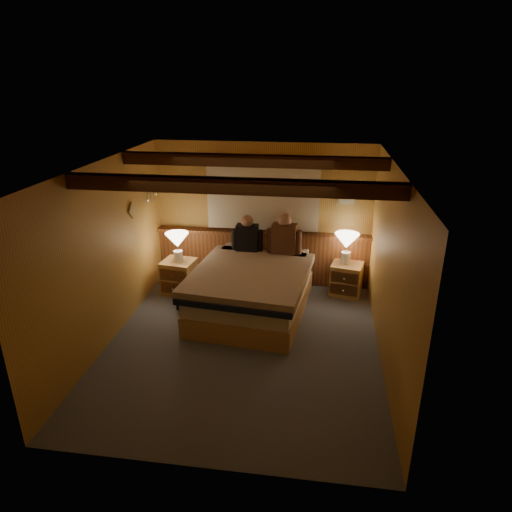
% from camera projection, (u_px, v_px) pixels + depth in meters
% --- Properties ---
extents(floor, '(4.20, 4.20, 0.00)m').
position_uv_depth(floor, '(243.00, 344.00, 6.15)').
color(floor, '#4A4F58').
rests_on(floor, ground).
extents(ceiling, '(4.20, 4.20, 0.00)m').
position_uv_depth(ceiling, '(241.00, 166.00, 5.26)').
color(ceiling, '#BD7D47').
rests_on(ceiling, wall_back).
extents(wall_back, '(3.60, 0.00, 3.60)m').
position_uv_depth(wall_back, '(263.00, 215.00, 7.63)').
color(wall_back, gold).
rests_on(wall_back, floor).
extents(wall_left, '(0.00, 4.20, 4.20)m').
position_uv_depth(wall_left, '(106.00, 255.00, 5.94)').
color(wall_left, gold).
rests_on(wall_left, floor).
extents(wall_right, '(0.00, 4.20, 4.20)m').
position_uv_depth(wall_right, '(390.00, 271.00, 5.47)').
color(wall_right, gold).
rests_on(wall_right, floor).
extents(wall_front, '(3.60, 0.00, 3.60)m').
position_uv_depth(wall_front, '(199.00, 359.00, 3.77)').
color(wall_front, gold).
rests_on(wall_front, floor).
extents(wainscot, '(3.60, 0.23, 0.94)m').
position_uv_depth(wainscot, '(263.00, 256.00, 7.84)').
color(wainscot, brown).
rests_on(wainscot, wall_back).
extents(curtain_window, '(2.18, 0.09, 1.11)m').
position_uv_depth(curtain_window, '(263.00, 197.00, 7.45)').
color(curtain_window, '#432410').
rests_on(curtain_window, wall_back).
extents(ceiling_beams, '(3.60, 1.65, 0.16)m').
position_uv_depth(ceiling_beams, '(243.00, 172.00, 5.43)').
color(ceiling_beams, '#432410').
rests_on(ceiling_beams, ceiling).
extents(coat_rail, '(0.05, 0.55, 0.24)m').
position_uv_depth(coat_rail, '(151.00, 191.00, 7.20)').
color(coat_rail, silver).
rests_on(coat_rail, wall_left).
extents(framed_print, '(0.30, 0.04, 0.25)m').
position_uv_depth(framed_print, '(347.00, 198.00, 7.31)').
color(framed_print, tan).
rests_on(framed_print, wall_back).
extents(bed, '(1.84, 2.27, 0.72)m').
position_uv_depth(bed, '(252.00, 289.00, 6.87)').
color(bed, tan).
rests_on(bed, floor).
extents(nightstand_left, '(0.56, 0.52, 0.56)m').
position_uv_depth(nightstand_left, '(179.00, 277.00, 7.54)').
color(nightstand_left, tan).
rests_on(nightstand_left, floor).
extents(nightstand_right, '(0.56, 0.53, 0.53)m').
position_uv_depth(nightstand_right, '(346.00, 279.00, 7.48)').
color(nightstand_right, tan).
rests_on(nightstand_right, floor).
extents(lamp_left, '(0.38, 0.38, 0.49)m').
position_uv_depth(lamp_left, '(177.00, 242.00, 7.28)').
color(lamp_left, white).
rests_on(lamp_left, nightstand_left).
extents(lamp_right, '(0.39, 0.39, 0.51)m').
position_uv_depth(lamp_right, '(347.00, 243.00, 7.28)').
color(lamp_right, white).
rests_on(lamp_right, nightstand_right).
extents(person_left, '(0.51, 0.20, 0.62)m').
position_uv_depth(person_left, '(247.00, 236.00, 7.36)').
color(person_left, black).
rests_on(person_left, bed).
extents(person_right, '(0.56, 0.25, 0.69)m').
position_uv_depth(person_right, '(284.00, 237.00, 7.25)').
color(person_right, '#4F2F1F').
rests_on(person_right, bed).
extents(duffel_bag, '(0.51, 0.36, 0.34)m').
position_uv_depth(duffel_bag, '(192.00, 297.00, 7.12)').
color(duffel_bag, black).
rests_on(duffel_bag, floor).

